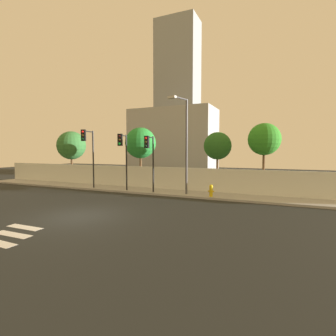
{
  "coord_description": "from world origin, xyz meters",
  "views": [
    {
      "loc": [
        9.37,
        -9.95,
        3.36
      ],
      "look_at": [
        2.09,
        6.5,
        2.11
      ],
      "focal_mm": 27.56,
      "sensor_mm": 36.0,
      "label": 1
    }
  ],
  "objects_px": {
    "traffic_light_right": "(123,150)",
    "roadside_tree_midleft": "(141,143)",
    "roadside_tree_midright": "(218,146)",
    "roadside_tree_rightmost": "(264,139)",
    "street_lamp_curbside": "(185,138)",
    "traffic_light_center": "(88,146)",
    "fire_hydrant": "(211,190)",
    "traffic_light_left": "(150,151)",
    "roadside_tree_leftmost": "(71,146)"
  },
  "relations": [
    {
      "from": "traffic_light_right",
      "to": "roadside_tree_midleft",
      "type": "height_order",
      "value": "roadside_tree_midleft"
    },
    {
      "from": "roadside_tree_midright",
      "to": "roadside_tree_rightmost",
      "type": "relative_size",
      "value": 0.9
    },
    {
      "from": "roadside_tree_rightmost",
      "to": "street_lamp_curbside",
      "type": "bearing_deg",
      "value": -151.06
    },
    {
      "from": "roadside_tree_rightmost",
      "to": "roadside_tree_midleft",
      "type": "bearing_deg",
      "value": 180.0
    },
    {
      "from": "traffic_light_center",
      "to": "roadside_tree_midright",
      "type": "xyz_separation_m",
      "value": [
        9.87,
        3.6,
        -0.01
      ]
    },
    {
      "from": "street_lamp_curbside",
      "to": "roadside_tree_midleft",
      "type": "relative_size",
      "value": 1.27
    },
    {
      "from": "fire_hydrant",
      "to": "roadside_tree_rightmost",
      "type": "relative_size",
      "value": 0.16
    },
    {
      "from": "roadside_tree_midright",
      "to": "traffic_light_left",
      "type": "bearing_deg",
      "value": -142.85
    },
    {
      "from": "street_lamp_curbside",
      "to": "traffic_light_left",
      "type": "bearing_deg",
      "value": -170.86
    },
    {
      "from": "roadside_tree_rightmost",
      "to": "fire_hydrant",
      "type": "bearing_deg",
      "value": -137.09
    },
    {
      "from": "traffic_light_center",
      "to": "roadside_tree_rightmost",
      "type": "xyz_separation_m",
      "value": [
        13.33,
        3.6,
        0.46
      ]
    },
    {
      "from": "street_lamp_curbside",
      "to": "roadside_tree_midleft",
      "type": "bearing_deg",
      "value": 151.46
    },
    {
      "from": "roadside_tree_midleft",
      "to": "roadside_tree_rightmost",
      "type": "distance_m",
      "value": 10.48
    },
    {
      "from": "traffic_light_left",
      "to": "fire_hydrant",
      "type": "height_order",
      "value": "traffic_light_left"
    },
    {
      "from": "traffic_light_center",
      "to": "roadside_tree_midleft",
      "type": "distance_m",
      "value": 4.61
    },
    {
      "from": "traffic_light_center",
      "to": "roadside_tree_leftmost",
      "type": "xyz_separation_m",
      "value": [
        -5.33,
        3.6,
        0.14
      ]
    },
    {
      "from": "roadside_tree_leftmost",
      "to": "roadside_tree_rightmost",
      "type": "bearing_deg",
      "value": -0.0
    },
    {
      "from": "roadside_tree_leftmost",
      "to": "roadside_tree_midright",
      "type": "bearing_deg",
      "value": 0.0
    },
    {
      "from": "roadside_tree_midleft",
      "to": "traffic_light_left",
      "type": "bearing_deg",
      "value": -51.01
    },
    {
      "from": "street_lamp_curbside",
      "to": "roadside_tree_midright",
      "type": "height_order",
      "value": "street_lamp_curbside"
    },
    {
      "from": "traffic_light_left",
      "to": "traffic_light_center",
      "type": "distance_m",
      "value": 5.55
    },
    {
      "from": "street_lamp_curbside",
      "to": "roadside_tree_midleft",
      "type": "height_order",
      "value": "street_lamp_curbside"
    },
    {
      "from": "fire_hydrant",
      "to": "roadside_tree_midright",
      "type": "bearing_deg",
      "value": 95.24
    },
    {
      "from": "roadside_tree_leftmost",
      "to": "fire_hydrant",
      "type": "bearing_deg",
      "value": -10.86
    },
    {
      "from": "roadside_tree_leftmost",
      "to": "roadside_tree_midleft",
      "type": "bearing_deg",
      "value": 0.0
    },
    {
      "from": "roadside_tree_leftmost",
      "to": "roadside_tree_rightmost",
      "type": "relative_size",
      "value": 0.99
    },
    {
      "from": "street_lamp_curbside",
      "to": "roadside_tree_rightmost",
      "type": "height_order",
      "value": "street_lamp_curbside"
    },
    {
      "from": "fire_hydrant",
      "to": "roadside_tree_leftmost",
      "type": "xyz_separation_m",
      "value": [
        -15.47,
        2.97,
        3.23
      ]
    },
    {
      "from": "fire_hydrant",
      "to": "roadside_tree_rightmost",
      "type": "height_order",
      "value": "roadside_tree_rightmost"
    },
    {
      "from": "street_lamp_curbside",
      "to": "roadside_tree_leftmost",
      "type": "xyz_separation_m",
      "value": [
        -13.46,
        2.87,
        -0.38
      ]
    },
    {
      "from": "traffic_light_center",
      "to": "traffic_light_right",
      "type": "bearing_deg",
      "value": 0.9
    },
    {
      "from": "traffic_light_right",
      "to": "fire_hydrant",
      "type": "bearing_deg",
      "value": 4.91
    },
    {
      "from": "traffic_light_left",
      "to": "traffic_light_right",
      "type": "xyz_separation_m",
      "value": [
        -2.17,
        -0.26,
        0.14
      ]
    },
    {
      "from": "street_lamp_curbside",
      "to": "roadside_tree_leftmost",
      "type": "bearing_deg",
      "value": 167.96
    },
    {
      "from": "traffic_light_left",
      "to": "roadside_tree_midleft",
      "type": "relative_size",
      "value": 0.79
    },
    {
      "from": "fire_hydrant",
      "to": "street_lamp_curbside",
      "type": "bearing_deg",
      "value": 177.29
    },
    {
      "from": "traffic_light_center",
      "to": "street_lamp_curbside",
      "type": "bearing_deg",
      "value": 5.13
    },
    {
      "from": "traffic_light_center",
      "to": "street_lamp_curbside",
      "type": "height_order",
      "value": "street_lamp_curbside"
    },
    {
      "from": "roadside_tree_midleft",
      "to": "roadside_tree_midright",
      "type": "distance_m",
      "value": 7.02
    },
    {
      "from": "roadside_tree_leftmost",
      "to": "roadside_tree_midright",
      "type": "distance_m",
      "value": 15.2
    },
    {
      "from": "traffic_light_left",
      "to": "traffic_light_right",
      "type": "distance_m",
      "value": 2.19
    },
    {
      "from": "roadside_tree_midleft",
      "to": "roadside_tree_midright",
      "type": "xyz_separation_m",
      "value": [
        7.01,
        0.0,
        -0.31
      ]
    },
    {
      "from": "traffic_light_right",
      "to": "roadside_tree_rightmost",
      "type": "bearing_deg",
      "value": 19.58
    },
    {
      "from": "fire_hydrant",
      "to": "roadside_tree_midleft",
      "type": "bearing_deg",
      "value": 157.84
    },
    {
      "from": "traffic_light_left",
      "to": "fire_hydrant",
      "type": "relative_size",
      "value": 5.05
    },
    {
      "from": "roadside_tree_leftmost",
      "to": "roadside_tree_midleft",
      "type": "xyz_separation_m",
      "value": [
        8.18,
        0.0,
        0.16
      ]
    },
    {
      "from": "traffic_light_left",
      "to": "traffic_light_right",
      "type": "relative_size",
      "value": 0.96
    },
    {
      "from": "traffic_light_left",
      "to": "roadside_tree_midleft",
      "type": "xyz_separation_m",
      "value": [
        -2.67,
        3.29,
        0.73
      ]
    },
    {
      "from": "traffic_light_right",
      "to": "fire_hydrant",
      "type": "distance_m",
      "value": 7.37
    },
    {
      "from": "traffic_light_right",
      "to": "roadside_tree_midleft",
      "type": "distance_m",
      "value": 3.63
    }
  ]
}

